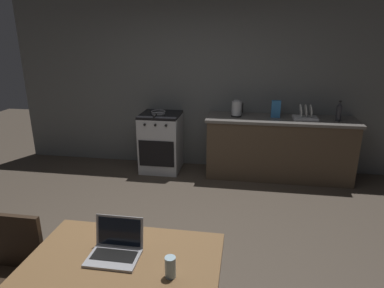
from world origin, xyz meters
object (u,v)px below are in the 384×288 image
at_px(laptop, 115,249).
at_px(drinking_glass, 170,267).
at_px(stove_oven, 161,142).
at_px(dining_table, 123,271).
at_px(electric_kettle, 237,109).
at_px(dish_rack, 305,116).
at_px(chair, 12,270).
at_px(cereal_box, 276,109).
at_px(bottle, 339,111).
at_px(frying_pan, 158,112).

xyz_separation_m(laptop, drinking_glass, (0.39, -0.14, 0.02)).
xyz_separation_m(stove_oven, laptop, (0.51, -3.18, 0.32)).
height_order(dining_table, electric_kettle, electric_kettle).
distance_m(stove_oven, dish_rack, 2.20).
height_order(laptop, dish_rack, dish_rack).
bearing_deg(drinking_glass, chair, 172.74).
relative_size(drinking_glass, cereal_box, 0.52).
height_order(stove_oven, dining_table, stove_oven).
height_order(bottle, dish_rack, bottle).
distance_m(bottle, dish_rack, 0.45).
height_order(cereal_box, dish_rack, cereal_box).
distance_m(laptop, dish_rack, 3.58).
bearing_deg(stove_oven, bottle, -1.06).
xyz_separation_m(dining_table, bottle, (2.01, 3.17, 0.40)).
bearing_deg(drinking_glass, stove_oven, 105.13).
bearing_deg(electric_kettle, stove_oven, -179.88).
height_order(dining_table, dish_rack, dish_rack).
xyz_separation_m(electric_kettle, dish_rack, (0.98, 0.00, -0.07)).
bearing_deg(dish_rack, cereal_box, 177.25).
height_order(electric_kettle, cereal_box, cereal_box).
xyz_separation_m(stove_oven, electric_kettle, (1.16, 0.00, 0.57)).
bearing_deg(frying_pan, laptop, -80.38).
relative_size(dining_table, chair, 1.38).
height_order(electric_kettle, dish_rack, electric_kettle).
bearing_deg(electric_kettle, frying_pan, -178.55).
bearing_deg(laptop, bottle, 44.23).
bearing_deg(stove_oven, cereal_box, 0.75).
xyz_separation_m(chair, bottle, (2.86, 3.12, 0.55)).
height_order(stove_oven, chair, stove_oven).
xyz_separation_m(bottle, dish_rack, (-0.44, 0.05, -0.09)).
bearing_deg(cereal_box, stove_oven, -179.25).
distance_m(chair, laptop, 0.83).
xyz_separation_m(stove_oven, chair, (-0.28, -3.16, 0.05)).
xyz_separation_m(stove_oven, cereal_box, (1.73, 0.02, 0.59)).
bearing_deg(chair, stove_oven, 67.58).
bearing_deg(dish_rack, laptop, -117.24).
bearing_deg(electric_kettle, bottle, -2.02).
xyz_separation_m(dining_table, laptop, (-0.06, 0.04, 0.12)).
xyz_separation_m(stove_oven, dining_table, (0.57, -3.22, 0.20)).
height_order(electric_kettle, bottle, bottle).
bearing_deg(electric_kettle, dish_rack, 0.00).
relative_size(laptop, frying_pan, 0.81).
bearing_deg(frying_pan, drinking_glass, -74.32).
bearing_deg(electric_kettle, chair, -114.49).
bearing_deg(dining_table, dish_rack, 63.96).
distance_m(laptop, frying_pan, 3.20).
xyz_separation_m(bottle, drinking_glass, (-1.68, -3.27, -0.25)).
height_order(chair, frying_pan, frying_pan).
height_order(bottle, drinking_glass, bottle).
bearing_deg(bottle, dish_rack, 173.48).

